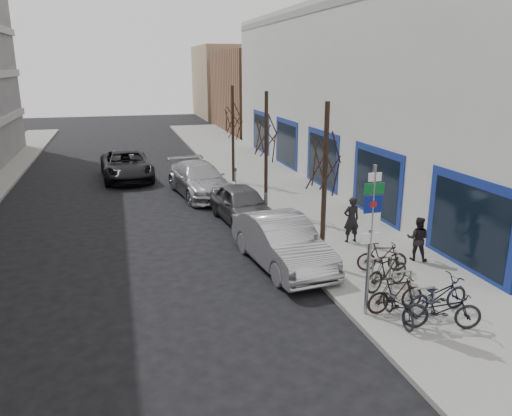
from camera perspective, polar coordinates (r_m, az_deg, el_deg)
ground at (r=13.18m, az=2.77°, el=-13.84°), size 120.00×120.00×0.00m
sidewalk_east at (r=23.29m, az=5.61°, el=-0.24°), size 5.00×70.00×0.15m
commercial_building at (r=33.90m, az=22.56°, el=12.17°), size 20.00×32.00×10.00m
brick_building_far at (r=53.56m, az=2.67°, el=13.23°), size 12.00×14.00×8.00m
tan_building_far at (r=68.07m, az=-0.96°, el=14.24°), size 13.00×12.00×9.00m
highway_sign_pole at (r=13.06m, az=12.99°, el=-2.70°), size 0.55×0.10×4.20m
bike_rack at (r=14.87m, az=16.25°, el=-8.04°), size 0.66×2.26×0.83m
tree_near at (r=15.83m, az=7.99°, el=6.94°), size 1.80×1.80×5.50m
tree_mid at (r=21.89m, az=1.18°, el=9.56°), size 1.80×1.80×5.50m
tree_far at (r=28.15m, az=-2.69°, el=10.97°), size 1.80×1.80×5.50m
meter_front at (r=16.03m, az=6.78°, el=-4.71°), size 0.10×0.08×1.27m
meter_mid at (r=20.96m, az=1.13°, el=0.39°), size 0.10×0.08×1.27m
meter_back at (r=26.12m, az=-2.33°, el=3.51°), size 0.10×0.08×1.27m
bike_near_left at (r=13.58m, az=16.00°, el=-10.46°), size 0.56×1.63×0.98m
bike_near_right at (r=14.04m, az=15.67°, el=-9.42°), size 1.73×0.57×1.04m
bike_mid_curb at (r=14.29m, az=20.10°, el=-9.05°), size 2.00×0.83×1.18m
bike_mid_inner at (r=15.31m, az=14.78°, el=-7.01°), size 1.91×1.17×1.12m
bike_far_curb at (r=13.53m, az=20.52°, el=-10.48°), size 2.06×1.18×1.21m
bike_far_inner at (r=16.58m, az=14.21°, el=-5.39°), size 1.70×0.89×0.99m
parked_car_front at (r=16.78m, az=2.96°, el=-3.91°), size 2.37×5.32×1.70m
parked_car_mid at (r=21.49m, az=-1.59°, el=0.44°), size 2.35×4.83×1.59m
parked_car_back at (r=26.16m, az=-6.46°, el=3.27°), size 3.10×6.04×1.68m
lane_car at (r=30.78m, az=-14.60°, el=4.76°), size 3.15×6.18×1.67m
pedestrian_near at (r=18.92m, az=10.84°, el=-1.31°), size 0.64×0.43×1.74m
pedestrian_far at (r=17.75m, az=18.00°, el=-3.32°), size 0.69×0.65×1.54m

